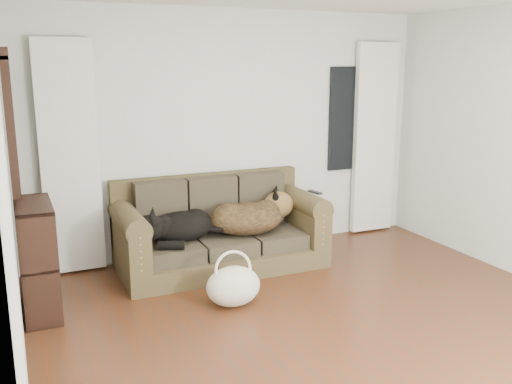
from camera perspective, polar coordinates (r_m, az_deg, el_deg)
name	(u,v)px	position (r m, az deg, el deg)	size (l,w,h in m)	color
floor	(356,346)	(4.43, 10.01, -14.93)	(5.00, 5.00, 0.00)	#452616
wall_back	(232,133)	(6.20, -2.43, 5.90)	(4.50, 0.04, 2.60)	silver
wall_left	(10,207)	(3.32, -23.36, -1.35)	(0.04, 5.00, 2.60)	silver
curtain_left	(70,158)	(5.75, -18.13, 3.21)	(0.55, 0.08, 2.25)	white
curtain_right	(374,139)	(7.00, 11.74, 5.22)	(0.55, 0.08, 2.25)	white
window_pane	(348,119)	(6.82, 9.17, 7.24)	(0.50, 0.03, 1.20)	black
door_casing	(15,180)	(5.38, -22.93, 1.10)	(0.07, 0.60, 2.10)	black
sofa	(221,225)	(5.77, -3.54, -3.27)	(2.04, 0.88, 0.84)	#473A25
dog_black_lab	(177,228)	(5.59, -7.90, -3.57)	(0.67, 0.47, 0.29)	black
dog_shepherd	(250,219)	(5.81, -0.61, -2.71)	(0.79, 0.56, 0.35)	black
tv_remote	(315,192)	(5.95, 5.92, -0.02)	(0.05, 0.17, 0.02)	black
tote_bag	(233,288)	(4.97, -2.29, -9.54)	(0.48, 0.37, 0.35)	beige
bookshelf	(37,255)	(5.06, -21.02, -5.90)	(0.28, 0.75, 0.94)	black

